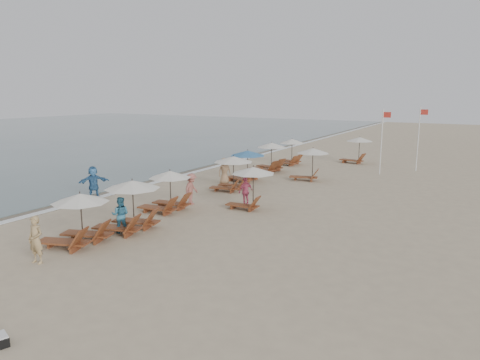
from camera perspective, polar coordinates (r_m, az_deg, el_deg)
The scene contains 22 objects.
ground at distance 17.94m, azimuth 0.10°, elevation -8.34°, with size 160.00×160.00×0.00m, color tan.
wet_sand_band at distance 32.87m, azimuth -10.41°, elevation 0.45°, with size 3.20×140.00×0.01m, color #6B5E4C.
foam_line at distance 32.06m, azimuth -8.62°, elevation 0.25°, with size 0.50×140.00×0.02m, color white.
lounger_station_0 at distance 18.85m, azimuth -19.96°, elevation -4.85°, with size 2.68×2.54×2.12m.
lounger_station_1 at distance 20.04m, azimuth -13.91°, elevation -3.26°, with size 2.78×2.46×2.28m.
lounger_station_2 at distance 23.06m, azimuth -9.31°, elevation -1.52°, with size 2.58×2.13×2.11m.
lounger_station_3 at distance 27.50m, azimuth -1.15°, elevation 1.13°, with size 2.56×2.41×2.14m.
lounger_station_4 at distance 30.54m, azimuth 0.60°, elevation 1.91°, with size 2.71×2.40×2.11m.
lounger_station_5 at distance 34.18m, azimuth 3.56°, elevation 2.75°, with size 2.73×2.49×2.24m.
lounger_station_6 at distance 37.67m, azimuth 6.27°, elevation 3.51°, with size 2.49×2.16×2.16m.
inland_station_0 at distance 22.97m, azimuth 1.23°, elevation -0.13°, with size 2.50×2.24×2.22m.
inland_station_1 at distance 31.01m, azimuth 8.77°, elevation 2.50°, with size 2.67×2.24×2.22m.
inland_station_2 at distance 39.45m, azimuth 14.51°, elevation 4.03°, with size 2.74×2.24×2.22m.
beachgoer_near at distance 17.50m, azimuth -24.47°, elevation -6.90°, with size 0.63×0.41×1.72m, color #A38658.
beachgoer_mid_a at distance 20.00m, azimuth -14.92°, elevation -4.29°, with size 0.77×0.60×1.58m, color teal.
beachgoer_mid_b at distance 24.23m, azimuth -6.18°, elevation -1.15°, with size 1.11×0.64×1.71m, color #9B594E.
beachgoer_far_a at distance 23.92m, azimuth 0.72°, elevation -1.43°, with size 0.92×0.38×1.56m, color #CF5276.
beachgoer_far_b at distance 29.48m, azimuth -1.97°, elevation 1.14°, with size 0.86×0.56×1.76m, color tan.
waterline_walker at distance 27.02m, azimuth -18.08°, elevation -0.24°, with size 1.70×0.54×1.83m, color #316293.
duffel_bag at distance 12.79m, azimuth -27.95°, elevation -17.42°, with size 0.53×0.39×0.27m.
flag_pole_near at distance 34.40m, azimuth 17.57°, elevation 5.01°, with size 0.59×0.08×4.77m.
flag_pole_far at distance 36.76m, azimuth 21.74°, elevation 5.21°, with size 0.60×0.08×4.90m.
Camera 1 is at (8.29, -14.74, 5.96)m, focal length 33.65 mm.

